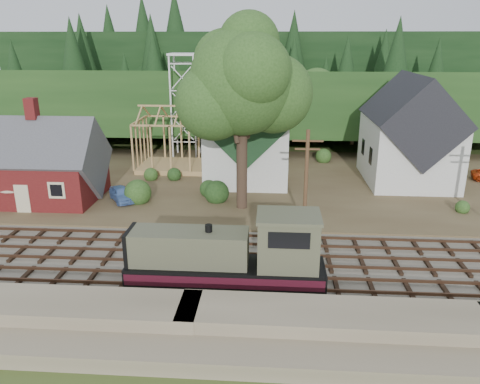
{
  "coord_description": "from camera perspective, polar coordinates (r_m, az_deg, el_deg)",
  "views": [
    {
      "loc": [
        4.48,
        -27.58,
        14.18
      ],
      "look_at": [
        2.13,
        6.0,
        3.0
      ],
      "focal_mm": 35.0,
      "sensor_mm": 36.0,
      "label": 1
    }
  ],
  "objects": [
    {
      "name": "hillside",
      "position": [
        71.15,
        0.32,
        6.88
      ],
      "size": [
        70.0,
        28.96,
        12.74
      ],
      "primitive_type": "cube",
      "rotation": [
        -0.17,
        0.0,
        0.0
      ],
      "color": "#1E3F19",
      "rests_on": "ground"
    },
    {
      "name": "big_tree",
      "position": [
        37.94,
        0.5,
        12.38
      ],
      "size": [
        10.9,
        8.4,
        14.7
      ],
      "color": "#38281E",
      "rests_on": "village_flat"
    },
    {
      "name": "telegraph_pole_near",
      "position": [
        34.35,
        8.04,
        1.37
      ],
      "size": [
        2.2,
        0.28,
        8.0
      ],
      "color": "#4C331E",
      "rests_on": "ground"
    },
    {
      "name": "locomotive",
      "position": [
        27.5,
        -0.87,
        -7.83
      ],
      "size": [
        11.4,
        2.85,
        4.58
      ],
      "color": "black",
      "rests_on": "railroad_bed"
    },
    {
      "name": "ridge",
      "position": [
        86.86,
        1.01,
        8.97
      ],
      "size": [
        80.0,
        20.0,
        12.0
      ],
      "primitive_type": "cube",
      "color": "black",
      "rests_on": "ground"
    },
    {
      "name": "village_flat",
      "position": [
        47.9,
        -1.53,
        1.33
      ],
      "size": [
        64.0,
        26.0,
        0.3
      ],
      "primitive_type": "cube",
      "color": "brown",
      "rests_on": "ground"
    },
    {
      "name": "car_blue",
      "position": [
        42.8,
        -14.26,
        -0.23
      ],
      "size": [
        3.33,
        3.98,
        1.28
      ],
      "primitive_type": "imported",
      "rotation": [
        0.0,
        0.0,
        0.58
      ],
      "color": "#628DD2",
      "rests_on": "village_flat"
    },
    {
      "name": "timber_frame",
      "position": [
        51.84,
        -7.79,
        6.05
      ],
      "size": [
        8.2,
        6.2,
        6.99
      ],
      "color": "tan",
      "rests_on": "village_flat"
    },
    {
      "name": "patio_set",
      "position": [
        43.52,
        -26.02,
        0.42
      ],
      "size": [
        1.96,
        1.96,
        2.18
      ],
      "color": "silver",
      "rests_on": "village_flat"
    },
    {
      "name": "church",
      "position": [
        48.17,
        1.0,
        7.6
      ],
      "size": [
        8.4,
        15.17,
        13.0
      ],
      "color": "silver",
      "rests_on": "village_flat"
    },
    {
      "name": "embankment",
      "position": [
        24.19,
        -7.82,
        -17.71
      ],
      "size": [
        64.0,
        5.0,
        1.6
      ],
      "primitive_type": "cube",
      "color": "#7F7259",
      "rests_on": "ground"
    },
    {
      "name": "lattice_tower",
      "position": [
        56.71,
        -6.86,
        14.05
      ],
      "size": [
        3.2,
        3.2,
        12.12
      ],
      "color": "silver",
      "rests_on": "village_flat"
    },
    {
      "name": "ground",
      "position": [
        31.34,
        -4.71,
        -8.6
      ],
      "size": [
        140.0,
        140.0,
        0.0
      ],
      "primitive_type": "plane",
      "color": "#384C1E",
      "rests_on": "ground"
    },
    {
      "name": "farmhouse",
      "position": [
        49.39,
        19.95,
        6.4
      ],
      "size": [
        8.4,
        10.8,
        10.6
      ],
      "color": "silver",
      "rests_on": "village_flat"
    },
    {
      "name": "depot",
      "position": [
        45.04,
        -23.22,
        2.77
      ],
      "size": [
        10.8,
        7.41,
        9.0
      ],
      "color": "#571415",
      "rests_on": "village_flat"
    },
    {
      "name": "railroad_bed",
      "position": [
        31.3,
        -4.71,
        -8.47
      ],
      "size": [
        64.0,
        11.0,
        0.16
      ],
      "primitive_type": "cube",
      "color": "#726B5B",
      "rests_on": "ground"
    }
  ]
}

